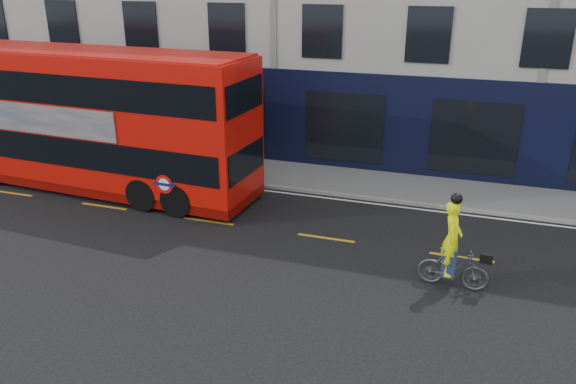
% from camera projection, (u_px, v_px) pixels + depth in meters
% --- Properties ---
extents(ground, '(120.00, 120.00, 0.00)m').
position_uv_depth(ground, '(186.00, 241.00, 17.06)').
color(ground, black).
rests_on(ground, ground).
extents(pavement, '(60.00, 3.00, 0.12)m').
position_uv_depth(pavement, '(262.00, 172.00, 22.79)').
color(pavement, slate).
rests_on(pavement, ground).
extents(kerb, '(60.00, 0.12, 0.13)m').
position_uv_depth(kerb, '(248.00, 184.00, 21.46)').
color(kerb, gray).
rests_on(kerb, ground).
extents(road_edge_line, '(58.00, 0.10, 0.01)m').
position_uv_depth(road_edge_line, '(245.00, 188.00, 21.22)').
color(road_edge_line, silver).
rests_on(road_edge_line, ground).
extents(lane_dashes, '(58.00, 0.12, 0.01)m').
position_uv_depth(lane_dashes, '(208.00, 221.00, 18.39)').
color(lane_dashes, '#C18516').
rests_on(lane_dashes, ground).
extents(bus, '(12.82, 3.62, 5.11)m').
position_uv_depth(bus, '(91.00, 119.00, 20.43)').
color(bus, red).
rests_on(bus, ground).
extents(cyclist, '(1.82, 0.74, 2.59)m').
position_uv_depth(cyclist, '(453.00, 256.00, 14.24)').
color(cyclist, '#444749').
rests_on(cyclist, ground).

